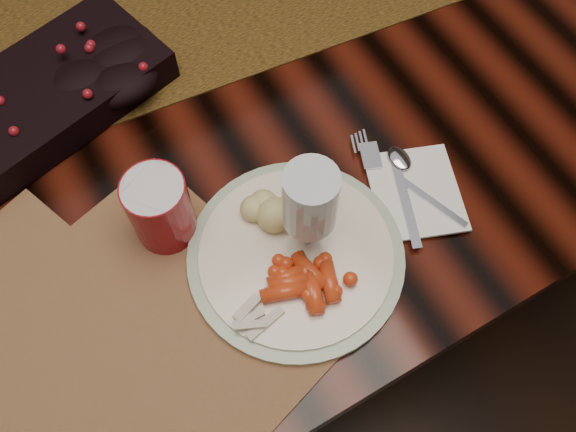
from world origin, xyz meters
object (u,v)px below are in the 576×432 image
wine_glass (309,217)px  baby_carrots (312,269)px  dining_table (221,204)px  napkin (415,192)px  red_cup (160,209)px  mashed_potatoes (257,208)px  turkey_shreds (259,311)px  placemat_main (95,386)px  dinner_plate (296,256)px  centerpiece (44,92)px

wine_glass → baby_carrots: bearing=-113.7°
dining_table → napkin: 0.52m
red_cup → wine_glass: 0.18m
mashed_potatoes → turkey_shreds: 0.13m
placemat_main → dinner_plate: dinner_plate is taller
dining_table → centerpiece: centerpiece is taller
wine_glass → dining_table: bearing=91.8°
placemat_main → red_cup: (0.16, 0.14, 0.05)m
dining_table → centerpiece: bearing=161.5°
dining_table → red_cup: red_cup is taller
dining_table → wine_glass: size_ratio=10.34×
centerpiece → wine_glass: size_ratio=1.93×
napkin → centerpiece: bearing=155.2°
placemat_main → centerpiece: bearing=60.0°
centerpiece → baby_carrots: size_ratio=3.14×
red_cup → mashed_potatoes: bearing=-25.2°
wine_glass → dinner_plate: bearing=-161.0°
napkin → wine_glass: wine_glass is taller
baby_carrots → wine_glass: size_ratio=0.61×
dining_table → dinner_plate: size_ratio=6.60×
mashed_potatoes → wine_glass: wine_glass is taller
dining_table → placemat_main: bearing=-130.9°
turkey_shreds → napkin: size_ratio=0.54×
dinner_plate → placemat_main: bearing=-175.6°
centerpiece → baby_carrots: (0.19, -0.41, -0.01)m
centerpiece → baby_carrots: centerpiece is taller
wine_glass → mashed_potatoes: bearing=120.9°
centerpiece → napkin: bearing=-45.5°
dining_table → wine_glass: wine_glass is taller
placemat_main → napkin: bearing=-13.8°
mashed_potatoes → napkin: (0.20, -0.07, -0.03)m
placemat_main → red_cup: size_ratio=4.69×
mashed_potatoes → baby_carrots: bearing=-78.3°
turkey_shreds → wine_glass: bearing=28.2°
baby_carrots → wine_glass: wine_glass is taller
red_cup → baby_carrots: bearing=-49.8°
centerpiece → baby_carrots: 0.45m
mashed_potatoes → red_cup: 0.12m
dinner_plate → red_cup: red_cup is taller
baby_carrots → mashed_potatoes: 0.10m
turkey_shreds → wine_glass: (0.10, 0.05, 0.06)m
placemat_main → baby_carrots: (0.28, -0.01, 0.03)m
dining_table → napkin: napkin is taller
dining_table → placemat_main: placemat_main is taller
placemat_main → baby_carrots: bearing=-18.6°
dining_table → mashed_potatoes: mashed_potatoes is taller
placemat_main → napkin: 0.46m
placemat_main → wine_glass: bearing=-11.3°
dining_table → turkey_shreds: bearing=-103.7°
red_cup → centerpiece: bearing=103.6°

